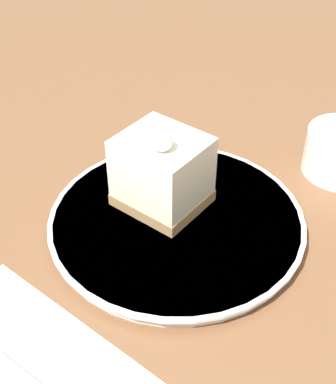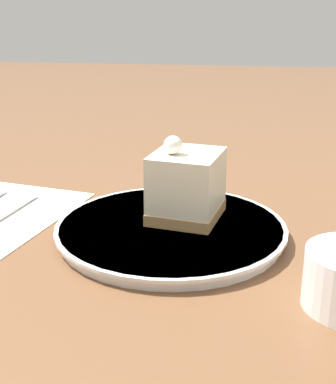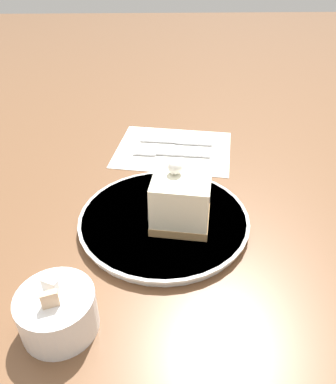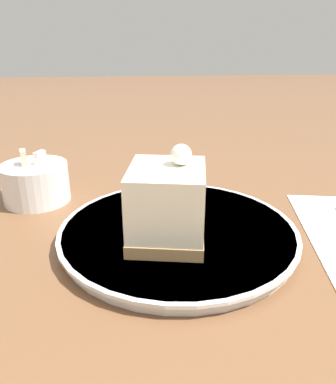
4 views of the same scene
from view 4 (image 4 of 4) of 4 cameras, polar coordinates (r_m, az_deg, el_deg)
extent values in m
plane|color=brown|center=(0.47, -2.74, -6.86)|extent=(4.00, 4.00, 0.00)
cylinder|color=silver|center=(0.46, 1.52, -6.28)|extent=(0.28, 0.28, 0.02)
cylinder|color=silver|center=(0.46, 1.53, -5.61)|extent=(0.29, 0.29, 0.00)
cube|color=#AD8451|center=(0.43, -0.16, -6.32)|extent=(0.10, 0.11, 0.01)
cube|color=white|center=(0.41, -0.17, -1.05)|extent=(0.10, 0.10, 0.07)
sphere|color=white|center=(0.40, 2.02, 5.72)|extent=(0.02, 0.02, 0.02)
cylinder|color=white|center=(0.59, -19.50, 1.33)|extent=(0.10, 0.10, 0.06)
cube|color=#D8B28C|center=(0.58, -21.15, 4.83)|extent=(0.01, 0.02, 0.02)
cube|color=white|center=(0.58, -18.94, 4.92)|extent=(0.02, 0.02, 0.02)
camera|label=1|loc=(0.78, 36.89, 32.81)|focal=50.00mm
camera|label=2|loc=(1.01, -8.61, 25.10)|focal=50.00mm
camera|label=3|loc=(0.63, -61.02, 29.61)|focal=35.00mm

